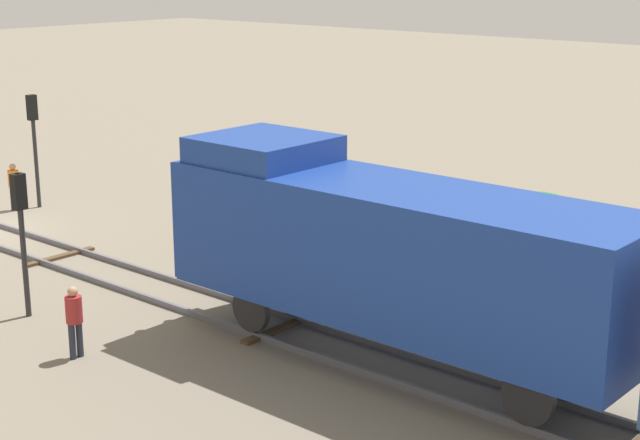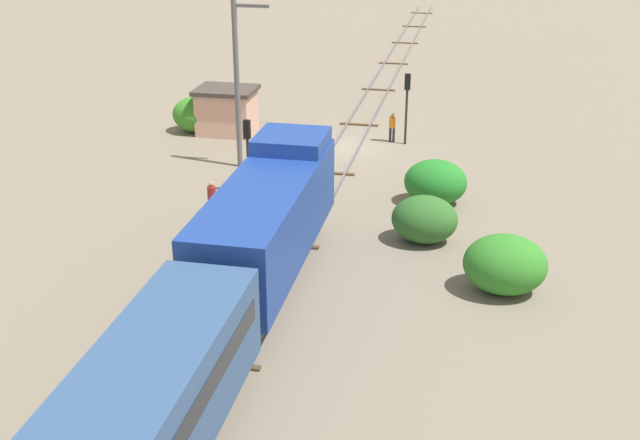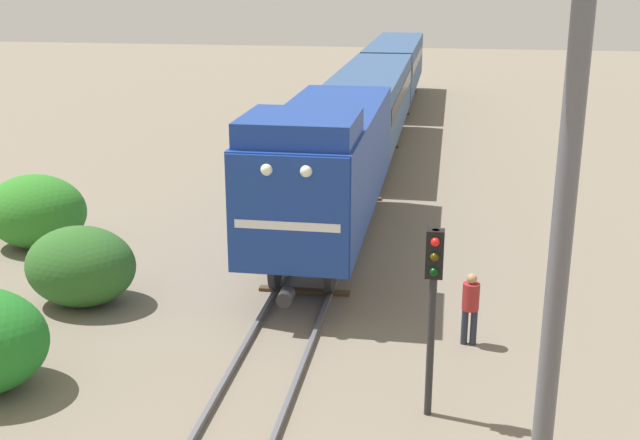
# 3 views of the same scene
# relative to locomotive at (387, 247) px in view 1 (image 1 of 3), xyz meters

# --- Properties ---
(locomotive) EXTENTS (2.90, 11.60, 4.60)m
(locomotive) POSITION_rel_locomotive_xyz_m (0.00, 0.00, 0.00)
(locomotive) COLOR navy
(locomotive) RESTS_ON railway_track
(traffic_signal_near) EXTENTS (0.32, 0.34, 4.09)m
(traffic_signal_near) POSITION_rel_locomotive_xyz_m (-3.20, -18.18, 0.07)
(traffic_signal_near) COLOR #262628
(traffic_signal_near) RESTS_ON ground
(traffic_signal_mid) EXTENTS (0.32, 0.34, 3.70)m
(traffic_signal_mid) POSITION_rel_locomotive_xyz_m (3.40, -8.77, -0.19)
(traffic_signal_mid) COLOR #262628
(traffic_signal_mid) RESTS_ON ground
(worker_near_track) EXTENTS (0.38, 0.38, 1.70)m
(worker_near_track) POSITION_rel_locomotive_xyz_m (-2.40, -18.43, -1.78)
(worker_near_track) COLOR #262B38
(worker_near_track) RESTS_ON ground
(worker_by_signal) EXTENTS (0.38, 0.38, 1.70)m
(worker_by_signal) POSITION_rel_locomotive_xyz_m (4.20, -5.61, -1.78)
(worker_by_signal) COLOR #262B38
(worker_by_signal) RESTS_ON ground
(bush_near) EXTENTS (3.07, 2.51, 2.23)m
(bush_near) POSITION_rel_locomotive_xyz_m (-8.64, -0.99, -1.66)
(bush_near) COLOR #2F7C26
(bush_near) RESTS_ON ground
(bush_mid) EXTENTS (2.78, 2.27, 2.02)m
(bush_mid) POSITION_rel_locomotive_xyz_m (-5.38, -4.87, -1.76)
(bush_mid) COLOR #2D6026
(bush_mid) RESTS_ON ground
(bush_far) EXTENTS (2.93, 2.40, 2.13)m
(bush_far) POSITION_rel_locomotive_xyz_m (-5.52, -9.27, -1.71)
(bush_far) COLOR #227726
(bush_far) RESTS_ON ground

